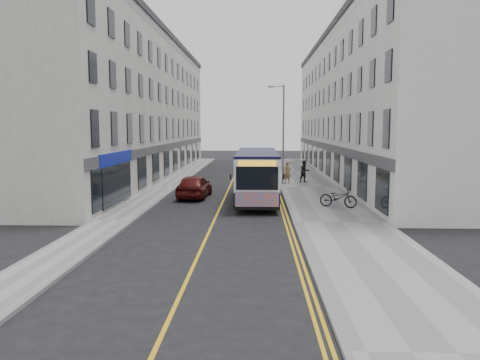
# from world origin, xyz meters

# --- Properties ---
(ground) EXTENTS (140.00, 140.00, 0.00)m
(ground) POSITION_xyz_m (0.00, 0.00, 0.00)
(ground) COLOR black
(ground) RESTS_ON ground
(pavement_east) EXTENTS (4.50, 64.00, 0.12)m
(pavement_east) POSITION_xyz_m (6.25, 12.00, 0.06)
(pavement_east) COLOR gray
(pavement_east) RESTS_ON ground
(pavement_west) EXTENTS (2.00, 64.00, 0.12)m
(pavement_west) POSITION_xyz_m (-5.00, 12.00, 0.06)
(pavement_west) COLOR gray
(pavement_west) RESTS_ON ground
(kerb_east) EXTENTS (0.18, 64.00, 0.13)m
(kerb_east) POSITION_xyz_m (4.00, 12.00, 0.07)
(kerb_east) COLOR slate
(kerb_east) RESTS_ON ground
(kerb_west) EXTENTS (0.18, 64.00, 0.13)m
(kerb_west) POSITION_xyz_m (-4.00, 12.00, 0.07)
(kerb_west) COLOR slate
(kerb_west) RESTS_ON ground
(road_centre_line) EXTENTS (0.12, 64.00, 0.01)m
(road_centre_line) POSITION_xyz_m (0.00, 12.00, 0.00)
(road_centre_line) COLOR gold
(road_centre_line) RESTS_ON ground
(road_dbl_yellow_inner) EXTENTS (0.10, 64.00, 0.01)m
(road_dbl_yellow_inner) POSITION_xyz_m (3.55, 12.00, 0.00)
(road_dbl_yellow_inner) COLOR gold
(road_dbl_yellow_inner) RESTS_ON ground
(road_dbl_yellow_outer) EXTENTS (0.10, 64.00, 0.01)m
(road_dbl_yellow_outer) POSITION_xyz_m (3.75, 12.00, 0.00)
(road_dbl_yellow_outer) COLOR gold
(road_dbl_yellow_outer) RESTS_ON ground
(terrace_east) EXTENTS (6.00, 46.00, 13.00)m
(terrace_east) POSITION_xyz_m (11.50, 21.00, 6.50)
(terrace_east) COLOR white
(terrace_east) RESTS_ON ground
(terrace_west) EXTENTS (6.00, 46.00, 13.00)m
(terrace_west) POSITION_xyz_m (-9.00, 21.00, 6.50)
(terrace_west) COLOR silver
(terrace_west) RESTS_ON ground
(streetlamp) EXTENTS (1.32, 0.18, 8.00)m
(streetlamp) POSITION_xyz_m (4.17, 14.00, 4.38)
(streetlamp) COLOR gray
(streetlamp) RESTS_ON ground
(city_bus) EXTENTS (2.53, 10.84, 3.15)m
(city_bus) POSITION_xyz_m (2.15, 6.16, 1.72)
(city_bus) COLOR black
(city_bus) RESTS_ON ground
(bicycle) EXTENTS (2.26, 1.54, 1.12)m
(bicycle) POSITION_xyz_m (6.79, 2.94, 0.68)
(bicycle) COLOR black
(bicycle) RESTS_ON pavement_east
(pedestrian_near) EXTENTS (0.76, 0.64, 1.77)m
(pedestrian_near) POSITION_xyz_m (4.62, 14.15, 1.00)
(pedestrian_near) COLOR olive
(pedestrian_near) RESTS_ON pavement_east
(pedestrian_far) EXTENTS (1.08, 0.97, 1.83)m
(pedestrian_far) POSITION_xyz_m (6.10, 14.98, 1.04)
(pedestrian_far) COLOR black
(pedestrian_far) RESTS_ON pavement_east
(car_white) EXTENTS (1.81, 4.26, 1.37)m
(car_white) POSITION_xyz_m (1.80, 23.41, 0.68)
(car_white) COLOR white
(car_white) RESTS_ON ground
(car_maroon) EXTENTS (2.13, 4.68, 1.56)m
(car_maroon) POSITION_xyz_m (-2.00, 7.06, 0.78)
(car_maroon) COLOR #4C0F0C
(car_maroon) RESTS_ON ground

